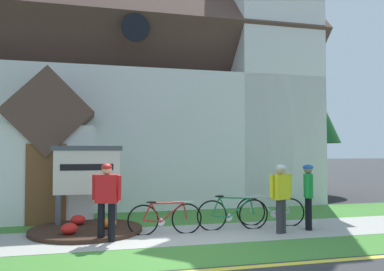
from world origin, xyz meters
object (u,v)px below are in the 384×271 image
church_sign (87,174)px  cyclist_in_red_jersey (281,193)px  bicycle_green (233,214)px  cyclist_in_white_jersey (107,196)px  bicycle_yellow (165,218)px  cyclist_in_yellow_jersey (308,192)px  bicycle_orange (270,211)px  roadside_conifer (299,98)px

church_sign → cyclist_in_red_jersey: 4.78m
church_sign → bicycle_green: 3.76m
bicycle_green → cyclist_in_white_jersey: size_ratio=1.09×
church_sign → cyclist_in_red_jersey: bearing=-23.0°
bicycle_yellow → cyclist_in_yellow_jersey: cyclist_in_yellow_jersey is taller
church_sign → bicycle_green: church_sign is taller
church_sign → bicycle_orange: 4.76m
bicycle_yellow → cyclist_in_red_jersey: size_ratio=1.08×
cyclist_in_yellow_jersey → cyclist_in_white_jersey: bearing=-178.8°
bicycle_green → bicycle_yellow: 1.70m
bicycle_orange → bicycle_green: bearing=-167.4°
bicycle_orange → cyclist_in_yellow_jersey: size_ratio=1.03×
cyclist_in_white_jersey → cyclist_in_red_jersey: cyclist_in_white_jersey is taller
cyclist_in_red_jersey → roadside_conifer: (4.72, 7.46, 3.34)m
bicycle_green → roadside_conifer: roadside_conifer is taller
bicycle_orange → bicycle_yellow: bicycle_orange is taller
bicycle_orange → roadside_conifer: (4.53, 6.51, 3.89)m
cyclist_in_red_jersey → roadside_conifer: size_ratio=0.25×
cyclist_in_red_jersey → roadside_conifer: 9.44m
cyclist_in_red_jersey → bicycle_yellow: bearing=167.8°
cyclist_in_white_jersey → roadside_conifer: roadside_conifer is taller
bicycle_orange → cyclist_in_yellow_jersey: cyclist_in_yellow_jersey is taller
bicycle_green → bicycle_orange: bearing=12.6°
cyclist_in_white_jersey → church_sign: bearing=103.6°
church_sign → bicycle_green: size_ratio=1.14×
bicycle_green → cyclist_in_white_jersey: (-3.03, -0.57, 0.58)m
cyclist_in_yellow_jersey → cyclist_in_red_jersey: size_ratio=0.99×
cyclist_in_yellow_jersey → cyclist_in_white_jersey: 4.82m
bicycle_yellow → cyclist_in_yellow_jersey: 3.54m
church_sign → cyclist_in_white_jersey: (0.42, -1.73, -0.37)m
church_sign → bicycle_yellow: (1.75, -1.29, -0.97)m
cyclist_in_yellow_jersey → roadside_conifer: bearing=61.9°
bicycle_green → roadside_conifer: bearing=50.1°
cyclist_in_yellow_jersey → roadside_conifer: (3.87, 7.23, 3.35)m
bicycle_orange → bicycle_green: 1.15m
bicycle_yellow → cyclist_in_yellow_jersey: bearing=-5.6°
bicycle_orange → bicycle_green: (-1.12, -0.25, 0.01)m
bicycle_orange → cyclist_in_white_jersey: (-4.15, -0.82, 0.59)m
church_sign → roadside_conifer: bearing=31.6°
church_sign → cyclist_in_yellow_jersey: size_ratio=1.29×
bicycle_yellow → cyclist_in_red_jersey: 2.75m
bicycle_orange → church_sign: bearing=168.8°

